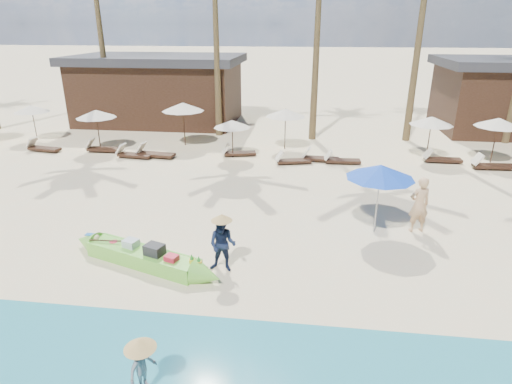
# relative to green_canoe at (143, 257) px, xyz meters

# --- Properties ---
(ground) EXTENTS (240.00, 240.00, 0.00)m
(ground) POSITION_rel_green_canoe_xyz_m (2.40, 0.49, -0.23)
(ground) COLOR beige
(ground) RESTS_ON ground
(green_canoe) EXTENTS (5.30, 2.13, 0.70)m
(green_canoe) POSITION_rel_green_canoe_xyz_m (0.00, 0.00, 0.00)
(green_canoe) COLOR #6CC73C
(green_canoe) RESTS_ON ground
(tourist) EXTENTS (0.76, 0.60, 1.82)m
(tourist) POSITION_rel_green_canoe_xyz_m (7.89, 3.04, 0.68)
(tourist) COLOR tan
(tourist) RESTS_ON ground
(vendor_green) EXTENTS (0.78, 0.63, 1.53)m
(vendor_green) POSITION_rel_green_canoe_xyz_m (2.24, -0.02, 0.53)
(vendor_green) COLOR #141E39
(vendor_green) RESTS_ON ground
(vendor_yellow) EXTENTS (0.57, 0.69, 0.94)m
(vendor_yellow) POSITION_rel_green_canoe_xyz_m (1.70, -4.30, 0.41)
(vendor_yellow) COLOR gray
(vendor_yellow) RESTS_ON ground
(blue_umbrella) EXTENTS (2.08, 2.08, 2.24)m
(blue_umbrella) POSITION_rel_green_canoe_xyz_m (6.57, 2.83, 1.79)
(blue_umbrella) COLOR #99999E
(blue_umbrella) RESTS_ON ground
(resort_parasol_2) EXTENTS (1.91, 1.91, 1.97)m
(resort_parasol_2) POSITION_rel_green_canoe_xyz_m (-11.03, 12.27, 1.54)
(resort_parasol_2) COLOR #331F15
(resort_parasol_2) RESTS_ON ground
(resort_parasol_3) EXTENTS (2.03, 2.03, 2.09)m
(resort_parasol_3) POSITION_rel_green_canoe_xyz_m (-6.50, 10.81, 1.65)
(resort_parasol_3) COLOR #331F15
(resort_parasol_3) RESTS_ON ground
(lounger_3_left) EXTENTS (1.85, 0.82, 0.61)m
(lounger_3_left) POSITION_rel_green_canoe_xyz_m (-9.33, 10.11, -0.03)
(lounger_3_left) COLOR #331F15
(lounger_3_left) RESTS_ON ground
(lounger_3_right) EXTENTS (1.86, 0.59, 0.63)m
(lounger_3_right) POSITION_rel_green_canoe_xyz_m (-6.17, 10.38, -0.02)
(lounger_3_right) COLOR #331F15
(lounger_3_right) RESTS_ON ground
(resort_parasol_4) EXTENTS (2.24, 2.24, 2.31)m
(resort_parasol_4) POSITION_rel_green_canoe_xyz_m (-2.32, 12.23, 1.85)
(resort_parasol_4) COLOR #331F15
(resort_parasol_4) RESTS_ON ground
(lounger_4_left) EXTENTS (1.98, 0.84, 0.65)m
(lounger_4_left) POSITION_rel_green_canoe_xyz_m (-3.21, 9.80, -0.02)
(lounger_4_left) COLOR #331F15
(lounger_4_left) RESTS_ON ground
(lounger_4_right) EXTENTS (1.82, 0.72, 0.60)m
(lounger_4_right) POSITION_rel_green_canoe_xyz_m (-4.23, 9.59, -0.03)
(lounger_4_right) COLOR #331F15
(lounger_4_right) RESTS_ON ground
(resort_parasol_5) EXTENTS (1.80, 1.80, 1.86)m
(resort_parasol_5) POSITION_rel_green_canoe_xyz_m (0.66, 10.32, 1.44)
(resort_parasol_5) COLOR #331F15
(resort_parasol_5) RESTS_ON ground
(lounger_5_left) EXTENTS (1.73, 0.89, 0.56)m
(lounger_5_left) POSITION_rel_green_canoe_xyz_m (0.86, 10.55, -0.05)
(lounger_5_left) COLOR #331F15
(lounger_5_left) RESTS_ON ground
(resort_parasol_6) EXTENTS (2.07, 2.07, 2.13)m
(resort_parasol_6) POSITION_rel_green_canoe_xyz_m (3.12, 12.16, 1.69)
(resort_parasol_6) COLOR #331F15
(resort_parasol_6) RESTS_ON ground
(lounger_6_left) EXTENTS (1.74, 0.90, 0.57)m
(lounger_6_left) POSITION_rel_green_canoe_xyz_m (3.59, 9.59, -0.05)
(lounger_6_left) COLOR #331F15
(lounger_6_left) RESTS_ON ground
(lounger_6_right) EXTENTS (1.78, 0.65, 0.59)m
(lounger_6_right) POSITION_rel_green_canoe_xyz_m (4.89, 10.14, -0.04)
(lounger_6_right) COLOR #331F15
(lounger_6_right) RESTS_ON ground
(resort_parasol_7) EXTENTS (2.02, 2.02, 2.08)m
(resort_parasol_7) POSITION_rel_green_canoe_xyz_m (10.13, 11.27, 1.64)
(resort_parasol_7) COLOR #331F15
(resort_parasol_7) RESTS_ON ground
(lounger_7_left) EXTENTS (1.71, 0.60, 0.57)m
(lounger_7_left) POSITION_rel_green_canoe_xyz_m (5.90, 9.93, -0.04)
(lounger_7_left) COLOR #331F15
(lounger_7_left) RESTS_ON ground
(lounger_7_right) EXTENTS (1.77, 0.56, 0.60)m
(lounger_7_right) POSITION_rel_green_canoe_xyz_m (10.63, 10.70, -0.03)
(lounger_7_right) COLOR #331F15
(lounger_7_right) RESTS_ON ground
(resort_parasol_8) EXTENTS (2.08, 2.08, 2.14)m
(resort_parasol_8) POSITION_rel_green_canoe_xyz_m (13.03, 11.02, 1.70)
(resort_parasol_8) COLOR #331F15
(resort_parasol_8) RESTS_ON ground
(lounger_8_left) EXTENTS (1.90, 0.66, 0.64)m
(lounger_8_left) POSITION_rel_green_canoe_xyz_m (12.64, 9.93, -0.02)
(lounger_8_left) COLOR #331F15
(lounger_8_left) RESTS_ON ground
(pavilion_west) EXTENTS (10.80, 6.60, 4.30)m
(pavilion_west) POSITION_rel_green_canoe_xyz_m (-5.60, 17.99, 1.96)
(pavilion_west) COLOR #331F15
(pavilion_west) RESTS_ON ground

